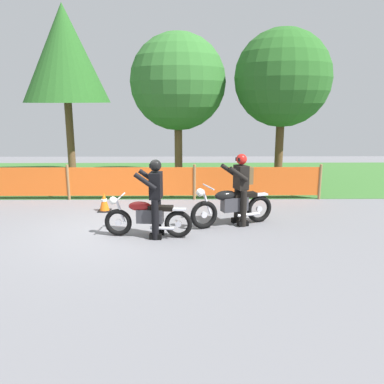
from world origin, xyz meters
The scene contains 11 objects.
ground centered at (0.00, 0.00, -0.01)m, with size 24.00×24.00×0.02m, color slate.
grass_verge centered at (0.00, 6.31, 0.01)m, with size 24.00×7.00×0.01m, color #386B2D.
barrier_fence centered at (0.00, 2.81, 0.54)m, with size 11.25×0.08×1.05m.
tree_leftmost centered at (-2.76, 6.39, 4.50)m, with size 3.10×3.10×6.24m.
tree_near_left centered at (1.33, 5.77, 3.50)m, with size 3.37×3.37×5.20m.
tree_near_right centered at (4.84, 5.06, 3.59)m, with size 3.24×3.24×5.22m.
motorcycle_lead centered at (0.79, -0.50, 0.44)m, with size 1.92×0.56×0.91m.
motorcycle_trailing centered at (2.70, 0.28, 0.48)m, with size 2.01×0.92×0.99m.
rider_lead centered at (0.98, -0.52, 0.92)m, with size 0.60×0.59×1.69m.
rider_trailing centered at (2.91, 0.36, 0.95)m, with size 0.77×0.67×1.69m.
traffic_cone centered at (-0.56, 1.54, 0.26)m, with size 0.32×0.32×0.53m.
Camera 1 is at (1.67, -8.76, 2.91)m, focal length 37.40 mm.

